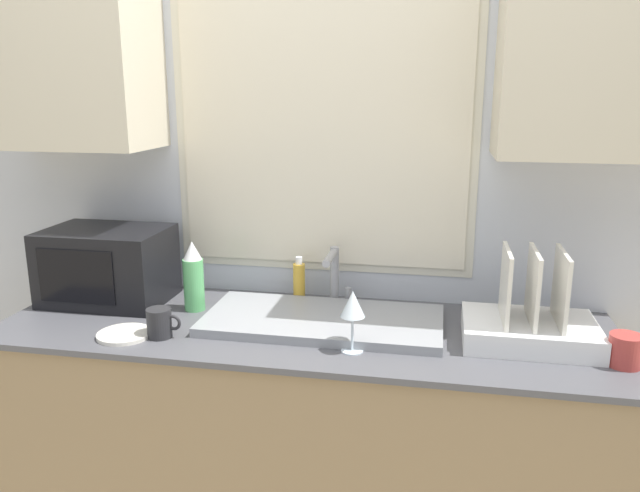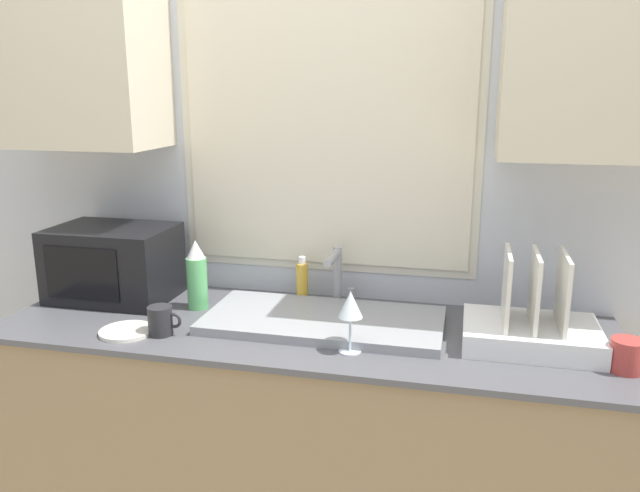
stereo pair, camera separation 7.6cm
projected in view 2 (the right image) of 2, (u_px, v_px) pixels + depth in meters
The scene contains 12 objects.
countertop at pixel (306, 452), 2.16m from camera, with size 2.01×0.66×0.94m.
wall_back at pixel (325, 164), 2.21m from camera, with size 6.00×0.38×2.60m.
sink_basin at pixel (324, 320), 2.05m from camera, with size 0.77×0.38×0.03m.
faucet at pixel (337, 272), 2.20m from camera, with size 0.08×0.18×0.21m.
microwave at pixel (114, 263), 2.28m from camera, with size 0.43×0.31×0.27m.
dish_rack at pixel (531, 327), 1.87m from camera, with size 0.40×0.29×0.29m.
spray_bottle at pixel (197, 276), 2.18m from camera, with size 0.07×0.07×0.25m.
soap_bottle at pixel (302, 281), 2.26m from camera, with size 0.04×0.04×0.17m.
mug_near_sink at pixel (161, 321), 1.96m from camera, with size 0.11×0.08×0.09m.
wine_glass at pixel (350, 307), 1.80m from camera, with size 0.07×0.07×0.19m.
mug_by_rack at pixel (628, 356), 1.70m from camera, with size 0.12×0.09×0.09m.
small_plate at pixel (127, 331), 1.98m from camera, with size 0.17×0.17×0.01m.
Camera 2 is at (0.49, -1.54, 1.69)m, focal length 35.00 mm.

